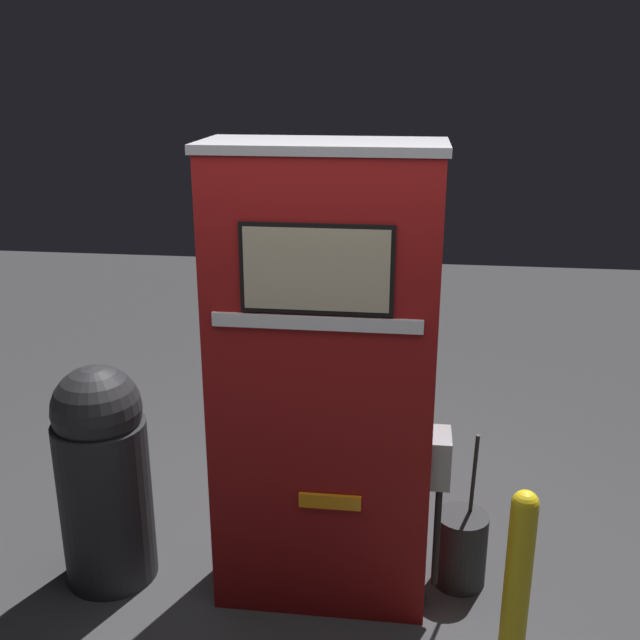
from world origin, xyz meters
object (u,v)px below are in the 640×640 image
at_px(gas_pump, 324,385).
at_px(safety_bollard, 517,588).
at_px(squeegee_bucket, 461,548).
at_px(trash_bin, 103,473).

distance_m(gas_pump, safety_bollard, 1.19).
relative_size(gas_pump, safety_bollard, 2.36).
bearing_deg(squeegee_bucket, trash_bin, -174.92).
distance_m(gas_pump, squeegee_bucket, 1.16).
bearing_deg(safety_bollard, squeegee_bucket, 104.94).
xyz_separation_m(trash_bin, squeegee_bucket, (1.79, 0.16, -0.40)).
xyz_separation_m(gas_pump, safety_bollard, (0.87, -0.54, -0.62)).
bearing_deg(squeegee_bucket, gas_pump, -169.94).
height_order(safety_bollard, trash_bin, trash_bin).
xyz_separation_m(safety_bollard, trash_bin, (-1.97, 0.50, 0.10)).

